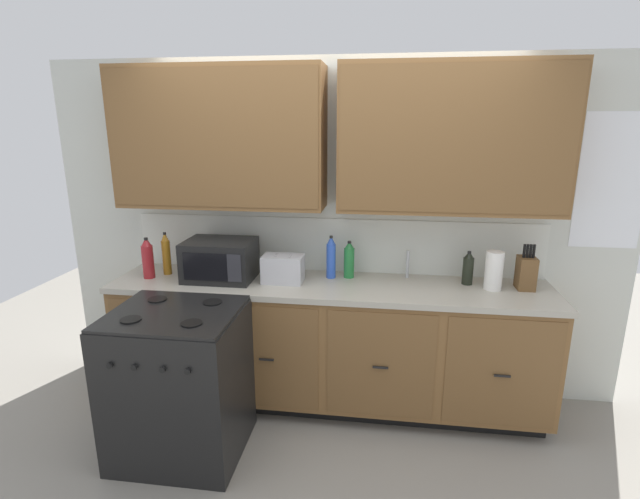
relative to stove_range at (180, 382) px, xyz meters
name	(u,v)px	position (x,y,z in m)	size (l,w,h in m)	color
ground_plane	(323,427)	(0.85, 0.33, -0.47)	(8.00, 8.00, 0.00)	gray
wall_unit	(333,174)	(0.85, 0.83, 1.20)	(4.21, 0.40, 2.46)	silver
counter_run	(329,344)	(0.85, 0.63, 0.01)	(3.04, 0.64, 0.94)	black
stove_range	(180,382)	(0.00, 0.00, 0.00)	(0.76, 0.68, 0.95)	black
microwave	(220,260)	(0.07, 0.63, 0.61)	(0.48, 0.37, 0.28)	black
toaster	(283,269)	(0.53, 0.62, 0.56)	(0.28, 0.18, 0.19)	#B7B7BC
knife_block	(526,272)	(2.16, 0.71, 0.58)	(0.11, 0.14, 0.31)	brown
sink_faucet	(408,264)	(1.39, 0.84, 0.57)	(0.02, 0.02, 0.20)	#B2B5BA
paper_towel_roll	(494,270)	(1.95, 0.67, 0.60)	(0.12, 0.12, 0.26)	white
bottle_green	(349,260)	(0.97, 0.79, 0.60)	(0.07, 0.07, 0.27)	#237A38
bottle_red	(148,258)	(-0.45, 0.58, 0.61)	(0.08, 0.08, 0.30)	maroon
bottle_amber	(166,254)	(-0.36, 0.68, 0.62)	(0.06, 0.06, 0.31)	#9E6619
bottle_dark	(468,268)	(1.79, 0.75, 0.58)	(0.07, 0.07, 0.23)	black
bottle_blue	(331,257)	(0.85, 0.76, 0.62)	(0.07, 0.07, 0.31)	blue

